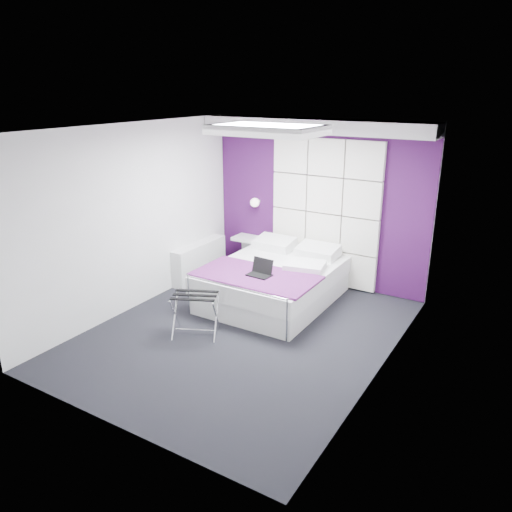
{
  "coord_description": "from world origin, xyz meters",
  "views": [
    {
      "loc": [
        3.16,
        -4.89,
        3.06
      ],
      "look_at": [
        -0.01,
        0.35,
        0.96
      ],
      "focal_mm": 35.0,
      "sensor_mm": 36.0,
      "label": 1
    }
  ],
  "objects_px": {
    "radiator": "(199,261)",
    "bed": "(274,281)",
    "luggage_rack": "(196,315)",
    "wall_lamp": "(256,202)",
    "nightstand": "(248,238)",
    "laptop": "(261,271)"
  },
  "relations": [
    {
      "from": "wall_lamp",
      "to": "nightstand",
      "type": "bearing_deg",
      "value": -163.51
    },
    {
      "from": "luggage_rack",
      "to": "laptop",
      "type": "relative_size",
      "value": 1.76
    },
    {
      "from": "radiator",
      "to": "nightstand",
      "type": "distance_m",
      "value": 0.92
    },
    {
      "from": "radiator",
      "to": "bed",
      "type": "height_order",
      "value": "bed"
    },
    {
      "from": "wall_lamp",
      "to": "luggage_rack",
      "type": "xyz_separation_m",
      "value": [
        0.54,
        -2.4,
        -0.94
      ]
    },
    {
      "from": "luggage_rack",
      "to": "laptop",
      "type": "height_order",
      "value": "laptop"
    },
    {
      "from": "laptop",
      "to": "luggage_rack",
      "type": "bearing_deg",
      "value": -108.14
    },
    {
      "from": "nightstand",
      "to": "laptop",
      "type": "height_order",
      "value": "laptop"
    },
    {
      "from": "wall_lamp",
      "to": "luggage_rack",
      "type": "distance_m",
      "value": 2.63
    },
    {
      "from": "radiator",
      "to": "bed",
      "type": "relative_size",
      "value": 0.58
    },
    {
      "from": "luggage_rack",
      "to": "laptop",
      "type": "bearing_deg",
      "value": 43.25
    },
    {
      "from": "radiator",
      "to": "laptop",
      "type": "relative_size",
      "value": 3.75
    },
    {
      "from": "wall_lamp",
      "to": "laptop",
      "type": "distance_m",
      "value": 1.8
    },
    {
      "from": "bed",
      "to": "nightstand",
      "type": "relative_size",
      "value": 4.33
    },
    {
      "from": "wall_lamp",
      "to": "luggage_rack",
      "type": "relative_size",
      "value": 0.27
    },
    {
      "from": "wall_lamp",
      "to": "nightstand",
      "type": "height_order",
      "value": "wall_lamp"
    },
    {
      "from": "wall_lamp",
      "to": "radiator",
      "type": "height_order",
      "value": "wall_lamp"
    },
    {
      "from": "bed",
      "to": "luggage_rack",
      "type": "relative_size",
      "value": 3.66
    },
    {
      "from": "nightstand",
      "to": "luggage_rack",
      "type": "distance_m",
      "value": 2.47
    },
    {
      "from": "wall_lamp",
      "to": "radiator",
      "type": "relative_size",
      "value": 0.12
    },
    {
      "from": "radiator",
      "to": "bed",
      "type": "distance_m",
      "value": 1.53
    },
    {
      "from": "nightstand",
      "to": "wall_lamp",
      "type": "bearing_deg",
      "value": 16.49
    }
  ]
}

